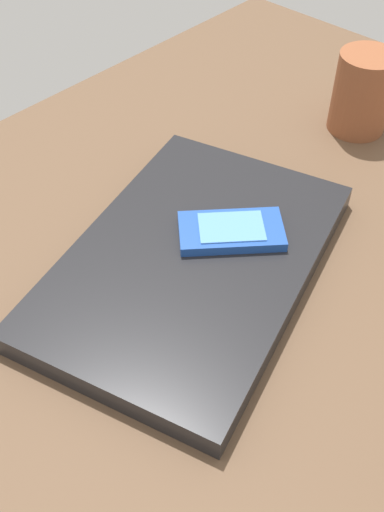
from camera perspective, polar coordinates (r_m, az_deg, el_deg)
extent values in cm
cube|color=brown|center=(54.67, -0.73, -8.25)|extent=(120.00, 80.00, 3.00)
cube|color=black|center=(57.42, 0.00, -0.55)|extent=(37.01, 29.27, 2.40)
cube|color=#1E479E|center=(58.09, 3.73, 2.37)|extent=(10.98, 10.77, 0.99)
cube|color=#5993E0|center=(57.71, 3.75, 2.77)|extent=(7.39, 7.30, 0.14)
cylinder|color=brown|center=(77.15, 15.81, 14.64)|extent=(7.00, 7.00, 9.69)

